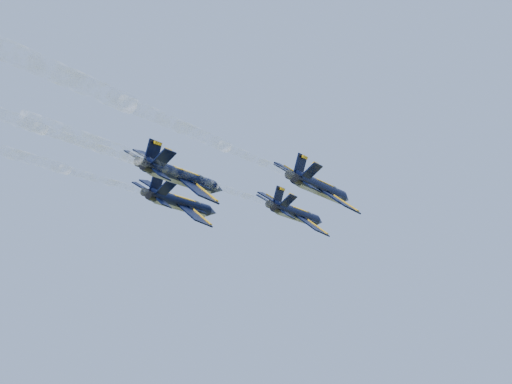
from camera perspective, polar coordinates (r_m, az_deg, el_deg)
The scene contains 6 objects.
jet_lead at distance 108.60m, azimuth 2.99°, elevation -1.61°, with size 10.56×15.83×6.87m.
jet_left at distance 101.29m, azimuth -5.43°, elevation -0.84°, with size 10.56×15.83×6.87m.
jet_right at distance 92.00m, azimuth 4.73°, elevation 0.27°, with size 10.56×15.83×6.87m.
jet_slot at distance 86.34m, azimuth -5.36°, elevation 1.08°, with size 10.56×15.83×6.87m.
smoke_trail_lead at distance 80.12m, azimuth -8.02°, elevation 2.18°, with size 2.20×44.19×2.14m.
smoke_trail_right at distance 63.57m, azimuth -8.40°, elevation 5.89°, with size 2.20×44.19×2.14m.
Camera 1 is at (50.90, -82.63, 83.23)m, focal length 55.00 mm.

